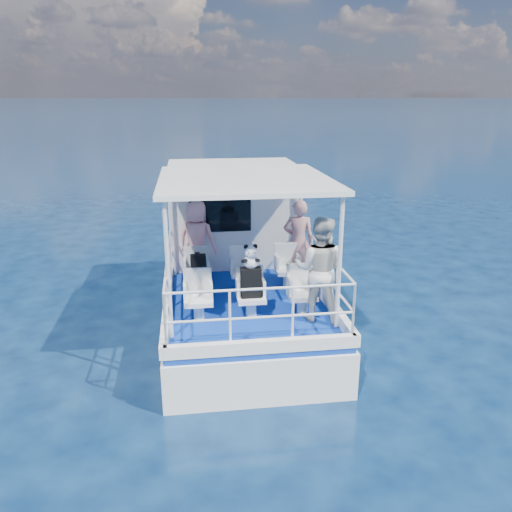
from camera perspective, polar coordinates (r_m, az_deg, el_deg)
The scene contains 20 objects.
ground at distance 10.11m, azimuth -1.34°, elevation -8.93°, with size 2000.00×2000.00×0.00m, color #071936.
hull at distance 11.01m, azimuth -1.93°, elevation -6.60°, with size 3.00×7.00×1.60m, color white.
deck at distance 10.68m, azimuth -1.98°, elevation -2.45°, with size 2.90×6.90×0.10m, color navy.
cabin at distance 11.60m, azimuth -2.70°, elevation 5.11°, with size 2.85×2.00×2.20m, color white.
canopy at distance 8.94m, azimuth -1.34°, elevation 8.74°, with size 3.00×3.20×0.08m, color white.
canopy_posts at distance 9.14m, azimuth -1.25°, elevation 1.62°, with size 2.77×2.97×2.20m.
railings at distance 9.03m, azimuth -0.99°, elevation -2.61°, with size 2.84×3.59×1.00m, color white, non-canonical shape.
seat_port_fwd at distance 9.81m, azimuth -6.76°, elevation -2.97°, with size 0.48×0.46×0.38m, color silver.
seat_center_fwd at distance 9.86m, azimuth -1.52°, elevation -2.74°, with size 0.48×0.46×0.38m, color silver.
seat_stbd_fwd at distance 9.99m, azimuth 3.63°, elevation -2.49°, with size 0.48×0.46×0.38m, color silver.
seat_port_aft at distance 8.60m, azimuth -6.56°, elevation -6.02°, with size 0.48×0.46×0.38m, color silver.
seat_center_aft at distance 8.66m, azimuth -0.57°, elevation -5.74°, with size 0.48×0.46×0.38m, color silver.
seat_stbd_aft at distance 8.81m, azimuth 5.28°, elevation -5.40°, with size 0.48×0.46×0.38m, color silver.
passenger_port_fwd at distance 10.37m, azimuth -6.75°, elevation 1.85°, with size 0.61×0.44×1.64m, color pink.
passenger_stbd_fwd at distance 10.12m, azimuth 4.88°, elevation 1.70°, with size 0.62×0.41×1.70m, color #D28A88.
passenger_stbd_aft at distance 8.37m, azimuth 7.28°, elevation -1.52°, with size 0.87×0.68×1.80m, color silver.
backpack_port at distance 9.60m, azimuth -6.62°, elevation -0.99°, with size 0.30×0.17×0.39m, color black.
backpack_center at distance 8.46m, azimuth -0.59°, elevation -3.04°, with size 0.34×0.19×0.51m, color black.
compact_camera at distance 9.52m, azimuth -6.75°, elevation 0.25°, with size 0.10×0.06×0.06m, color black.
panda at distance 8.31m, azimuth -0.61°, elevation -0.06°, with size 0.27×0.22×0.41m, color white, non-canonical shape.
Camera 1 is at (-0.98, -8.97, 4.55)m, focal length 35.00 mm.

